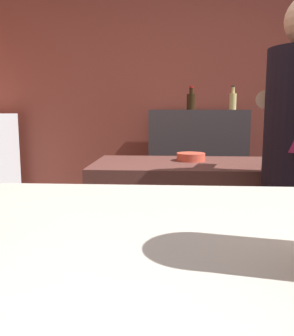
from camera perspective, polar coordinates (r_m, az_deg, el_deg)
wall_back at (r=3.51m, az=8.18°, el=11.25°), size 5.20×0.10×2.70m
prep_counter at (r=2.28m, az=19.36°, el=-10.70°), size 2.10×0.60×0.91m
back_shelf at (r=3.28m, az=7.74°, el=-1.64°), size 0.84×0.36×1.21m
mixing_bowl at (r=2.16m, az=6.88°, el=1.74°), size 0.17×0.17×0.05m
bottle_hot_sauce at (r=3.15m, az=6.91°, el=10.39°), size 0.07×0.07×0.19m
bottle_vinegar at (r=3.28m, az=13.27°, el=10.23°), size 0.06×0.06×0.20m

